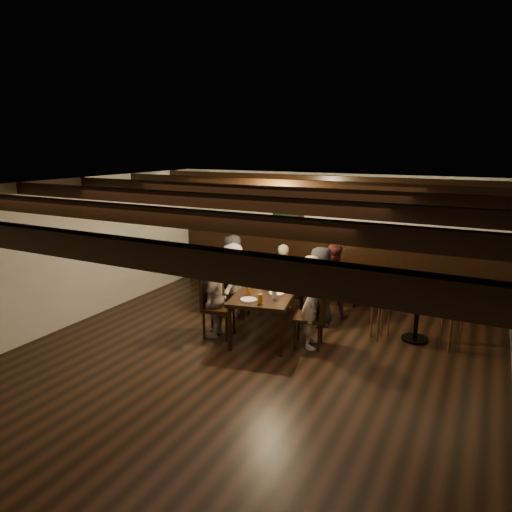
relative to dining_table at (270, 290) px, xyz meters
The scene contains 27 objects.
room 0.92m from the dining_table, 93.59° to the left, with size 7.00×7.00×7.00m.
dining_table is the anchor object (origin of this frame).
chair_left_near 0.93m from the dining_table, 160.63° to the left, with size 0.52×0.52×0.95m.
chair_left_far 0.92m from the dining_table, 135.38° to the right, with size 0.54×0.54×0.98m.
chair_right_near 0.94m from the dining_table, 44.71° to the left, with size 0.47×0.47×0.86m.
chair_right_far 0.93m from the dining_table, 19.37° to the right, with size 0.51×0.51×0.94m.
person_bench_left 1.27m from the dining_table, 147.64° to the left, with size 0.66×0.43×1.34m, color black.
person_bench_centre 1.05m from the dining_table, 102.64° to the left, with size 0.44×0.29×1.20m, color gray.
person_bench_right 1.27m from the dining_table, 57.64° to the left, with size 0.62×0.49×1.28m, color #5B211F.
person_left_near 0.87m from the dining_table, 161.68° to the left, with size 0.83×0.48×1.29m, color gray.
person_left_far 0.88m from the dining_table, 136.39° to the right, with size 0.72×0.30×1.22m, color gray.
person_right_near 0.87m from the dining_table, 43.61° to the left, with size 0.64×0.42×1.32m, color black.
person_right_far 0.88m from the dining_table, 18.32° to the right, with size 0.50×0.33×1.38m, color #B4A798.
pint_a 0.76m from the dining_table, 124.44° to the left, with size 0.07×0.07×0.14m, color #BF7219.
pint_b 0.71m from the dining_table, 81.60° to the left, with size 0.07×0.07×0.14m, color #BF7219.
pint_c 0.34m from the dining_table, behind, with size 0.07×0.07×0.14m, color #BF7219.
pint_d 0.38m from the dining_table, 46.33° to the left, with size 0.07×0.07×0.14m, color silver.
pint_e 0.52m from the dining_table, 103.41° to the right, with size 0.07×0.07×0.14m, color #BF7219.
pint_f 0.60m from the dining_table, 57.38° to the right, with size 0.07×0.07×0.14m, color silver.
pint_g 0.81m from the dining_table, 73.78° to the right, with size 0.07×0.07×0.14m, color #BF7219.
plate_near 0.72m from the dining_table, 89.45° to the right, with size 0.24×0.24×0.01m, color white.
plate_far 0.36m from the dining_table, 46.39° to the right, with size 0.24×0.24×0.01m, color white.
condiment_caddy 0.13m from the dining_table, 77.36° to the right, with size 0.15×0.10×0.12m, color black.
candle 0.33m from the dining_table, 80.84° to the left, with size 0.05×0.05×0.05m, color beige.
high_top_table 2.26m from the dining_table, 16.86° to the left, with size 0.55×0.55×0.97m.
bar_stool_left 1.75m from the dining_table, 15.15° to the left, with size 0.31×0.32×0.99m.
bar_stool_right 2.73m from the dining_table, 10.64° to the left, with size 0.31×0.32×0.99m.
Camera 1 is at (2.76, -4.83, 2.91)m, focal length 32.00 mm.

